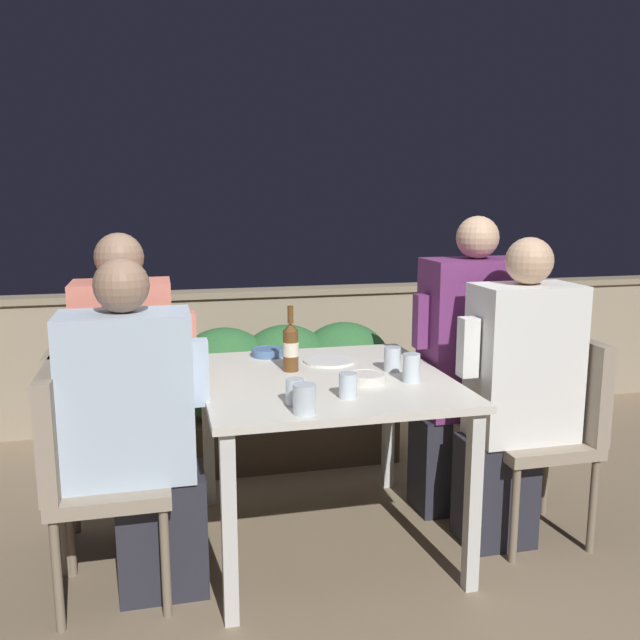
{
  "coord_description": "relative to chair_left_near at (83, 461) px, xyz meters",
  "views": [
    {
      "loc": [
        -0.64,
        -2.58,
        1.45
      ],
      "look_at": [
        0.0,
        0.08,
        0.95
      ],
      "focal_mm": 38.0,
      "sensor_mm": 36.0,
      "label": 1
    }
  ],
  "objects": [
    {
      "name": "ground_plane",
      "position": [
        0.93,
        0.2,
        -0.53
      ],
      "size": [
        16.0,
        16.0,
        0.0
      ],
      "primitive_type": "plane",
      "color": "#847056"
    },
    {
      "name": "parapet_wall",
      "position": [
        0.93,
        1.86,
        -0.09
      ],
      "size": [
        9.0,
        0.18,
        0.86
      ],
      "color": "gray",
      "rests_on": "ground_plane"
    },
    {
      "name": "dining_table",
      "position": [
        0.93,
        0.2,
        0.12
      ],
      "size": [
        0.99,
        1.04,
        0.73
      ],
      "color": "silver",
      "rests_on": "ground_plane"
    },
    {
      "name": "planter_hedge",
      "position": [
        0.93,
        1.11,
        -0.11
      ],
      "size": [
        1.2,
        0.47,
        0.76
      ],
      "color": "brown",
      "rests_on": "ground_plane"
    },
    {
      "name": "chair_left_near",
      "position": [
        0.0,
        0.0,
        0.0
      ],
      "size": [
        0.42,
        0.41,
        0.87
      ],
      "color": "gray",
      "rests_on": "ground_plane"
    },
    {
      "name": "person_blue_shirt",
      "position": [
        0.19,
        0.0,
        0.09
      ],
      "size": [
        0.51,
        0.26,
        1.24
      ],
      "color": "#282833",
      "rests_on": "ground_plane"
    },
    {
      "name": "chair_left_far",
      "position": [
        -0.02,
        0.35,
        0.0
      ],
      "size": [
        0.42,
        0.41,
        0.87
      ],
      "color": "gray",
      "rests_on": "ground_plane"
    },
    {
      "name": "person_coral_top",
      "position": [
        0.17,
        0.35,
        0.13
      ],
      "size": [
        0.47,
        0.26,
        1.31
      ],
      "color": "#282833",
      "rests_on": "ground_plane"
    },
    {
      "name": "chair_right_near",
      "position": [
        1.89,
        0.04,
        0.0
      ],
      "size": [
        0.42,
        0.41,
        0.87
      ],
      "color": "gray",
      "rests_on": "ground_plane"
    },
    {
      "name": "person_white_polo",
      "position": [
        1.7,
        0.04,
        0.12
      ],
      "size": [
        0.49,
        0.26,
        1.29
      ],
      "color": "#282833",
      "rests_on": "ground_plane"
    },
    {
      "name": "chair_right_far",
      "position": [
        1.83,
        0.38,
        0.0
      ],
      "size": [
        0.42,
        0.41,
        0.87
      ],
      "color": "gray",
      "rests_on": "ground_plane"
    },
    {
      "name": "person_purple_stripe",
      "position": [
        1.64,
        0.38,
        0.15
      ],
      "size": [
        0.51,
        0.26,
        1.36
      ],
      "color": "#282833",
      "rests_on": "ground_plane"
    },
    {
      "name": "beer_bottle",
      "position": [
        0.81,
        0.32,
        0.3
      ],
      "size": [
        0.07,
        0.07,
        0.28
      ],
      "color": "brown",
      "rests_on": "dining_table"
    },
    {
      "name": "plate_0",
      "position": [
        1.0,
        0.43,
        0.2
      ],
      "size": [
        0.22,
        0.22,
        0.01
      ],
      "color": "white",
      "rests_on": "dining_table"
    },
    {
      "name": "bowl_0",
      "position": [
        1.06,
        0.08,
        0.22
      ],
      "size": [
        0.16,
        0.16,
        0.03
      ],
      "color": "silver",
      "rests_on": "dining_table"
    },
    {
      "name": "bowl_1",
      "position": [
        0.76,
        0.61,
        0.22
      ],
      "size": [
        0.15,
        0.15,
        0.04
      ],
      "color": "#4C709E",
      "rests_on": "dining_table"
    },
    {
      "name": "glass_cup_0",
      "position": [
        0.73,
        -0.14,
        0.24
      ],
      "size": [
        0.06,
        0.06,
        0.09
      ],
      "color": "silver",
      "rests_on": "dining_table"
    },
    {
      "name": "glass_cup_1",
      "position": [
        0.94,
        -0.1,
        0.24
      ],
      "size": [
        0.07,
        0.07,
        0.09
      ],
      "color": "silver",
      "rests_on": "dining_table"
    },
    {
      "name": "glass_cup_2",
      "position": [
        1.24,
        0.04,
        0.25
      ],
      "size": [
        0.07,
        0.07,
        0.11
      ],
      "color": "silver",
      "rests_on": "dining_table"
    },
    {
      "name": "glass_cup_3",
      "position": [
        1.22,
        0.22,
        0.25
      ],
      "size": [
        0.07,
        0.07,
        0.1
      ],
      "color": "silver",
      "rests_on": "dining_table"
    },
    {
      "name": "glass_cup_4",
      "position": [
        0.75,
        -0.24,
        0.25
      ],
      "size": [
        0.08,
        0.08,
        0.1
      ],
      "color": "silver",
      "rests_on": "dining_table"
    },
    {
      "name": "fork_0",
      "position": [
        0.81,
        0.09,
        0.2
      ],
      "size": [
        0.03,
        0.17,
        0.01
      ],
      "color": "silver",
      "rests_on": "dining_table"
    }
  ]
}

